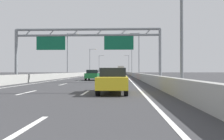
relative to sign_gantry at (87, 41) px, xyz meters
The scene contains 56 objects.
ground_plane 74.44m from the sign_gantry, 89.95° to the left, with size 260.00×260.00×0.00m, color #38383A.
lane_dash_left_1 14.18m from the sign_gantry, 97.45° to the right, with size 0.16×3.00×0.01m, color white.
lane_dash_left_2 6.65m from the sign_gantry, 112.28° to the right, with size 0.16×3.00×0.01m, color white.
lane_dash_left_3 7.02m from the sign_gantry, 109.89° to the left, with size 0.16×3.00×0.01m, color white.
lane_dash_left_4 14.71m from the sign_gantry, 97.15° to the left, with size 0.16×3.00×0.01m, color white.
lane_dash_left_5 23.35m from the sign_gantry, 94.34° to the left, with size 0.16×3.00×0.01m, color white.
lane_dash_left_6 32.19m from the sign_gantry, 93.11° to the left, with size 0.16×3.00×0.01m, color white.
lane_dash_left_7 41.10m from the sign_gantry, 92.43° to the left, with size 0.16×3.00×0.01m, color white.
lane_dash_left_8 50.04m from the sign_gantry, 91.99° to the left, with size 0.16×3.00×0.01m, color white.
lane_dash_left_9 59.00m from the sign_gantry, 91.68° to the left, with size 0.16×3.00×0.01m, color white.
lane_dash_left_10 67.97m from the sign_gantry, 91.46° to the left, with size 0.16×3.00×0.01m, color white.
lane_dash_left_11 76.95m from the sign_gantry, 91.29° to the left, with size 0.16×3.00×0.01m, color white.
lane_dash_left_12 85.93m from the sign_gantry, 91.15° to the left, with size 0.16×3.00×0.01m, color white.
lane_dash_left_13 94.92m from the sign_gantry, 91.05° to the left, with size 0.16×3.00×0.01m, color white.
lane_dash_left_14 103.91m from the sign_gantry, 90.95° to the left, with size 0.16×3.00×0.01m, color white.
lane_dash_left_15 112.90m from the sign_gantry, 90.88° to the left, with size 0.16×3.00×0.01m, color white.
lane_dash_left_16 121.89m from the sign_gantry, 90.81° to the left, with size 0.16×3.00×0.01m, color white.
lane_dash_left_17 130.88m from the sign_gantry, 90.76° to the left, with size 0.16×3.00×0.01m, color white.
lane_dash_right_0 22.82m from the sign_gantry, 85.19° to the right, with size 0.16×3.00×0.01m, color white.
lane_dash_right_1 14.20m from the sign_gantry, 81.94° to the right, with size 0.16×3.00×0.01m, color white.
lane_dash_right_2 6.69m from the sign_gantry, 66.09° to the right, with size 0.16×3.00×0.01m, color white.
lane_dash_right_3 7.05m from the sign_gantry, 68.62° to the left, with size 0.16×3.00×0.01m, color white.
lane_dash_right_4 14.72m from the sign_gantry, 82.27° to the left, with size 0.16×3.00×0.01m, color white.
lane_dash_right_5 23.36m from the sign_gantry, 85.30° to the left, with size 0.16×3.00×0.01m, color white.
lane_dash_right_6 32.20m from the sign_gantry, 86.63° to the left, with size 0.16×3.00×0.01m, color white.
lane_dash_right_7 41.11m from the sign_gantry, 87.37° to the left, with size 0.16×3.00×0.01m, color white.
lane_dash_right_8 50.05m from the sign_gantry, 87.85° to the left, with size 0.16×3.00×0.01m, color white.
lane_dash_right_9 59.01m from the sign_gantry, 88.18° to the left, with size 0.16×3.00×0.01m, color white.
lane_dash_right_10 67.98m from the sign_gantry, 88.42° to the left, with size 0.16×3.00×0.01m, color white.
lane_dash_right_11 76.95m from the sign_gantry, 88.60° to the left, with size 0.16×3.00×0.01m, color white.
lane_dash_right_12 85.94m from the sign_gantry, 88.75° to the left, with size 0.16×3.00×0.01m, color white.
lane_dash_right_13 94.92m from the sign_gantry, 88.87° to the left, with size 0.16×3.00×0.01m, color white.
lane_dash_right_14 103.91m from the sign_gantry, 88.97° to the left, with size 0.16×3.00×0.01m, color white.
lane_dash_right_15 112.90m from the sign_gantry, 89.05° to the left, with size 0.16×3.00×0.01m, color white.
lane_dash_right_16 121.89m from the sign_gantry, 89.12° to the left, with size 0.16×3.00×0.01m, color white.
lane_dash_right_17 130.88m from the sign_gantry, 89.18° to the left, with size 0.16×3.00×0.01m, color white.
edge_line_left 62.68m from the sign_gantry, 94.75° to the left, with size 0.16×176.00×0.01m, color white.
edge_line_right 62.69m from the sign_gantry, 85.12° to the left, with size 0.16×176.00×0.01m, color white.
barrier_left 84.67m from the sign_gantry, 94.63° to the left, with size 0.45×220.00×0.95m.
barrier_right 84.68m from the sign_gantry, 85.27° to the left, with size 0.45×220.00×0.95m.
sign_gantry is the anchor object (origin of this frame).
streetlamp_right_near 14.79m from the sign_gantry, 59.34° to the right, with size 2.58×0.28×9.50m.
streetlamp_left_mid 24.38m from the sign_gantry, 107.66° to the left, with size 2.58×0.28×9.50m.
streetlamp_right_mid 24.42m from the sign_gantry, 72.02° to the left, with size 2.58×0.28×9.50m.
streetlamp_left_far 59.62m from the sign_gantry, 97.12° to the left, with size 2.58×0.28×9.50m.
streetlamp_right_far 59.64m from the sign_gantry, 82.74° to the left, with size 2.58×0.28×9.50m.
streetlamp_left_distant 95.38m from the sign_gantry, 94.45° to the left, with size 2.58×0.28×9.50m.
streetlamp_right_distant 95.40m from the sign_gantry, 85.47° to the left, with size 2.58×0.28×9.50m.
blue_car 29.12m from the sign_gantry, 82.58° to the left, with size 1.76×4.48×1.47m.
white_car 108.17m from the sign_gantry, 89.88° to the left, with size 1.78×4.37×1.42m.
black_car 80.01m from the sign_gantry, 92.71° to the left, with size 1.75×4.69×1.38m.
yellow_car 14.22m from the sign_gantry, 74.87° to the right, with size 1.70×4.60×1.51m.
green_car 7.53m from the sign_gantry, 90.65° to the left, with size 1.77×4.35×1.50m.
red_car 12.18m from the sign_gantry, 71.44° to the left, with size 1.80×4.69×1.46m.
orange_car 39.57m from the sign_gantry, 84.46° to the left, with size 1.77×4.31×1.40m.
box_truck 66.37m from the sign_gantry, 86.70° to the left, with size 2.41×7.82×3.27m.
Camera 1 is at (4.00, -1.75, 1.33)m, focal length 38.04 mm.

